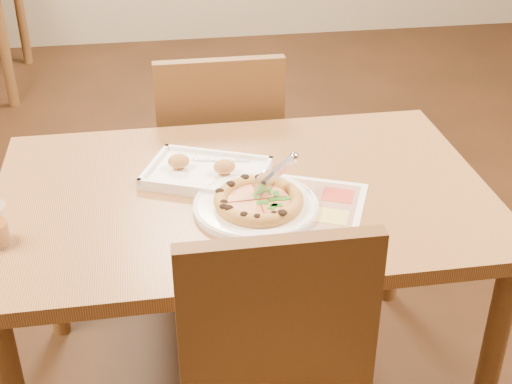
{
  "coord_description": "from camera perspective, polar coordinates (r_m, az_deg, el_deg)",
  "views": [
    {
      "loc": [
        -0.23,
        -1.62,
        1.66
      ],
      "look_at": [
        0.02,
        -0.1,
        0.77
      ],
      "focal_mm": 50.0,
      "sensor_mm": 36.0,
      "label": 1
    }
  ],
  "objects": [
    {
      "name": "dining_table",
      "position": [
        1.93,
        -1.01,
        -1.97
      ],
      "size": [
        1.3,
        0.85,
        0.72
      ],
      "color": "#99643D",
      "rests_on": "ground"
    },
    {
      "name": "chair_far",
      "position": [
        2.49,
        -3.01,
        3.99
      ],
      "size": [
        0.42,
        0.42,
        0.47
      ],
      "rotation": [
        0.0,
        0.0,
        3.14
      ],
      "color": "brown",
      "rests_on": "ground"
    },
    {
      "name": "plate",
      "position": [
        1.8,
        -0.0,
        -1.14
      ],
      "size": [
        0.39,
        0.39,
        0.02
      ],
      "primitive_type": "cylinder",
      "rotation": [
        0.0,
        0.0,
        -0.26
      ],
      "color": "white",
      "rests_on": "dining_table"
    },
    {
      "name": "pizza",
      "position": [
        1.78,
        0.21,
        -0.7
      ],
      "size": [
        0.23,
        0.23,
        0.03
      ],
      "rotation": [
        0.0,
        0.0,
        0.04
      ],
      "color": "#E3AB4D",
      "rests_on": "plate"
    },
    {
      "name": "appetizer_tray",
      "position": [
        1.94,
        -4.01,
        1.53
      ],
      "size": [
        0.38,
        0.33,
        0.06
      ],
      "rotation": [
        0.0,
        0.0,
        -0.41
      ],
      "color": "white",
      "rests_on": "dining_table"
    },
    {
      "name": "menu",
      "position": [
        1.78,
        4.12,
        -1.75
      ],
      "size": [
        0.39,
        0.45,
        0.0
      ],
      "primitive_type": "cube",
      "rotation": [
        0.0,
        0.0,
        -0.4
      ],
      "color": "white",
      "rests_on": "dining_table"
    },
    {
      "name": "pizza_cutter",
      "position": [
        1.79,
        1.52,
        1.41
      ],
      "size": [
        0.12,
        0.09,
        0.08
      ],
      "rotation": [
        0.0,
        0.0,
        0.6
      ],
      "color": "silver",
      "rests_on": "pizza"
    }
  ]
}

